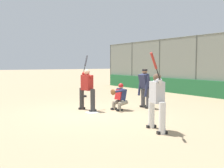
{
  "coord_description": "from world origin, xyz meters",
  "views": [
    {
      "loc": [
        -8.7,
        4.81,
        1.85
      ],
      "look_at": [
        0.16,
        -1.0,
        1.05
      ],
      "focal_mm": 42.0,
      "sensor_mm": 36.0,
      "label": 1
    }
  ],
  "objects": [
    {
      "name": "ground_plane",
      "position": [
        0.0,
        0.0,
        0.0
      ],
      "size": [
        160.0,
        160.0,
        0.0
      ],
      "primitive_type": "plane",
      "color": "tan"
    },
    {
      "name": "home_plate_marker",
      "position": [
        0.0,
        0.0,
        0.01
      ],
      "size": [
        0.43,
        0.43,
        0.01
      ],
      "primitive_type": "cube",
      "color": "white",
      "rests_on": "ground_plane"
    },
    {
      "name": "backstop_fence",
      "position": [
        0.0,
        -7.86,
        1.87
      ],
      "size": [
        21.8,
        0.08,
        3.57
      ],
      "color": "#515651",
      "rests_on": "ground_plane"
    },
    {
      "name": "padding_wall",
      "position": [
        0.0,
        -7.76,
        0.47
      ],
      "size": [
        21.28,
        0.18,
        0.94
      ],
      "primitive_type": "cube",
      "color": "#236638",
      "rests_on": "ground_plane"
    },
    {
      "name": "bleachers_beyond",
      "position": [
        2.91,
        -10.71,
        0.59
      ],
      "size": [
        15.2,
        3.05,
        1.8
      ],
      "color": "slate",
      "rests_on": "ground_plane"
    },
    {
      "name": "batter_at_plate",
      "position": [
        0.55,
        -0.06,
        0.9
      ],
      "size": [
        1.11,
        0.58,
        2.23
      ],
      "rotation": [
        0.0,
        0.0,
        0.15
      ],
      "color": "#333333",
      "rests_on": "ground_plane"
    },
    {
      "name": "catcher_behind_plate",
      "position": [
        -0.09,
        -1.2,
        0.56
      ],
      "size": [
        0.58,
        0.68,
        1.09
      ],
      "rotation": [
        0.0,
        0.0,
        0.05
      ],
      "color": "gray",
      "rests_on": "ground_plane"
    },
    {
      "name": "umpire_home",
      "position": [
        -0.23,
        -2.4,
        0.89
      ],
      "size": [
        0.67,
        0.45,
        1.66
      ],
      "rotation": [
        0.0,
        0.0,
        -0.12
      ],
      "color": "#4C4C51",
      "rests_on": "ground_plane"
    },
    {
      "name": "batter_on_deck",
      "position": [
        -3.38,
        -0.16,
        0.87
      ],
      "size": [
        0.87,
        0.86,
        2.16
      ],
      "rotation": [
        0.0,
        0.0,
        2.82
      ],
      "color": "silver",
      "rests_on": "ground_plane"
    },
    {
      "name": "fielding_glove_on_dirt",
      "position": [
        4.47,
        -1.96,
        0.06
      ],
      "size": [
        0.32,
        0.24,
        0.11
      ],
      "color": "black",
      "rests_on": "ground_plane"
    }
  ]
}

